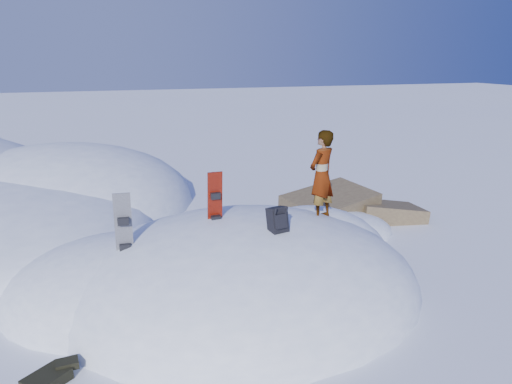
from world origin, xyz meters
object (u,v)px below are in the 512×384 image
object	(u,v)px
snowboard_dark	(124,237)
backpack	(278,220)
snowboard_red	(215,209)
person	(322,175)

from	to	relation	value
snowboard_dark	backpack	size ratio (longest dim) A/B	3.03
snowboard_red	backpack	size ratio (longest dim) A/B	2.81
snowboard_dark	snowboard_red	bearing A→B (deg)	10.21
snowboard_red	person	size ratio (longest dim) A/B	0.82
snowboard_red	backpack	distance (m)	1.28
snowboard_red	backpack	world-z (taller)	snowboard_red
snowboard_dark	backpack	xyz separation A→B (m)	(2.58, -0.75, 0.27)
snowboard_red	backpack	xyz separation A→B (m)	(0.90, -0.91, -0.02)
snowboard_dark	backpack	bearing A→B (deg)	-11.42
backpack	person	world-z (taller)	person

